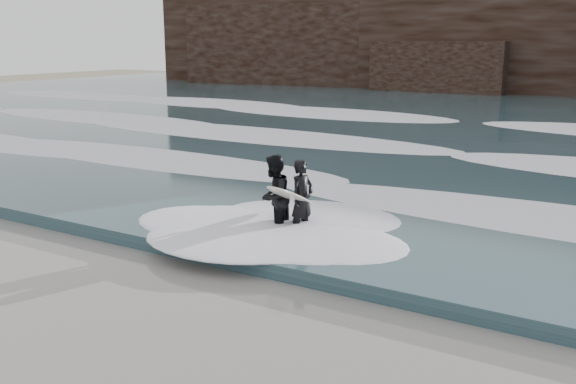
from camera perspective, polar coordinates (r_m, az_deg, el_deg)
ground at (r=10.53m, az=-19.55°, el=-10.55°), size 120.00×120.00×0.00m
sea at (r=35.97m, az=18.96°, el=6.35°), size 90.00×52.00×0.30m
headland at (r=52.49m, az=23.61°, el=13.29°), size 70.00×9.00×10.00m
foam_near at (r=17.19m, az=4.06°, el=0.83°), size 60.00×3.20×0.20m
foam_mid at (r=23.52m, az=11.95°, el=4.04°), size 60.00×4.00×0.24m
foam_far at (r=32.07m, az=17.41°, el=6.22°), size 60.00×4.80×0.30m
surfer_left at (r=13.61m, az=1.00°, el=-0.56°), size 1.24×1.91×1.69m
surfer_right at (r=13.53m, az=-1.11°, el=-0.42°), size 1.17×1.95×1.79m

